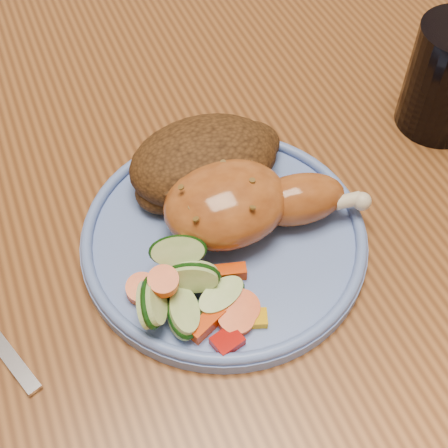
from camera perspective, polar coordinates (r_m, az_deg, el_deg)
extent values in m
plane|color=#57311D|center=(1.29, -1.43, -16.11)|extent=(4.00, 4.00, 0.00)
cube|color=brown|center=(0.67, -2.69, 7.57)|extent=(0.90, 1.40, 0.04)
cube|color=brown|center=(1.48, 3.48, 17.48)|extent=(0.06, 0.06, 0.71)
cube|color=#4C2D16|center=(1.27, -11.25, 13.99)|extent=(0.42, 0.42, 0.04)
cylinder|color=#4C2D16|center=(1.29, -15.22, -0.72)|extent=(0.04, 0.04, 0.41)
cylinder|color=#4C2D16|center=(1.54, -18.18, 9.22)|extent=(0.04, 0.04, 0.41)
cylinder|color=#4C2D16|center=(1.33, -0.24, 3.98)|extent=(0.04, 0.04, 0.41)
cylinder|color=#4C2D16|center=(1.58, -5.32, 13.03)|extent=(0.04, 0.04, 0.41)
cylinder|color=#5D78C4|center=(0.55, 0.00, -1.33)|extent=(0.25, 0.25, 0.01)
torus|color=#5D78C4|center=(0.54, 0.00, -0.65)|extent=(0.25, 0.25, 0.01)
ellipsoid|color=#AB5823|center=(0.53, 0.18, 1.88)|extent=(0.11, 0.09, 0.06)
ellipsoid|color=#AB5823|center=(0.55, 6.78, 2.24)|extent=(0.09, 0.06, 0.04)
sphere|color=beige|center=(0.55, 12.50, 2.03)|extent=(0.02, 0.02, 0.02)
ellipsoid|color=#472911|center=(0.57, -1.86, 5.82)|extent=(0.14, 0.10, 0.06)
ellipsoid|color=#472911|center=(0.59, 1.92, 7.14)|extent=(0.07, 0.06, 0.04)
ellipsoid|color=#472911|center=(0.56, -5.29, 3.10)|extent=(0.06, 0.05, 0.03)
cube|color=#A50A05|center=(0.49, 0.31, -10.66)|extent=(0.03, 0.02, 0.01)
cube|color=#E5A507|center=(0.50, 2.91, -8.60)|extent=(0.02, 0.02, 0.01)
cylinder|color=#F54608|center=(0.50, 1.55, -7.74)|extent=(0.03, 0.03, 0.02)
cylinder|color=#F54608|center=(0.48, -5.58, -5.23)|extent=(0.02, 0.03, 0.01)
cube|color=#F54608|center=(0.52, 0.47, -4.44)|extent=(0.03, 0.02, 0.01)
cylinder|color=#F54608|center=(0.51, -7.50, -5.94)|extent=(0.03, 0.03, 0.02)
cube|color=#F54608|center=(0.49, -1.61, -9.08)|extent=(0.03, 0.02, 0.01)
cylinder|color=#F54608|center=(0.50, 1.10, -8.52)|extent=(0.03, 0.03, 0.02)
cylinder|color=#C5DA8D|center=(0.50, -0.30, -6.75)|extent=(0.06, 0.06, 0.02)
cylinder|color=#C5DA8D|center=(0.50, -2.99, -4.82)|extent=(0.05, 0.04, 0.04)
cylinder|color=#C5DA8D|center=(0.49, -6.61, -7.11)|extent=(0.04, 0.05, 0.04)
cylinder|color=#C5DA8D|center=(0.49, -3.75, -8.11)|extent=(0.05, 0.05, 0.02)
cylinder|color=#C5DA8D|center=(0.50, -4.24, -2.46)|extent=(0.05, 0.05, 0.04)
cylinder|color=#C5DA8D|center=(0.51, -5.74, -5.71)|extent=(0.06, 0.06, 0.02)
cube|color=silver|center=(0.53, -19.80, -10.29)|extent=(0.05, 0.10, 0.00)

